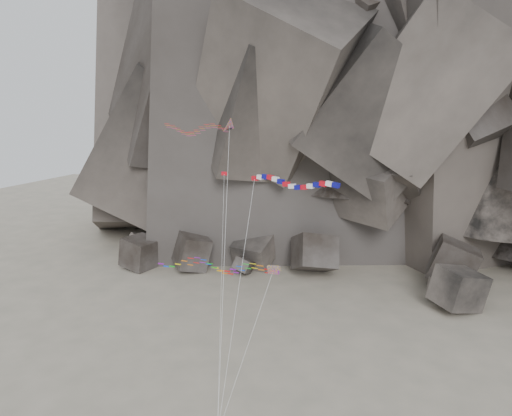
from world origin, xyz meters
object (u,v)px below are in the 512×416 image
(parafoil_kite, at_px, (210,265))
(pennant_kite, at_px, (223,216))
(delta_kite, at_px, (193,128))
(banner_kite, at_px, (292,184))

(parafoil_kite, bearing_deg, pennant_kite, 42.93)
(delta_kite, relative_size, banner_kite, 1.28)
(parafoil_kite, bearing_deg, banner_kite, 30.44)
(parafoil_kite, distance_m, pennant_kite, 5.32)
(delta_kite, distance_m, parafoil_kite, 16.07)
(delta_kite, xyz_separation_m, banner_kite, (12.89, -3.75, -5.15))
(banner_kite, relative_size, parafoil_kite, 1.44)
(banner_kite, xyz_separation_m, pennant_kite, (-6.79, -2.16, -3.49))
(banner_kite, bearing_deg, pennant_kite, -142.73)
(delta_kite, relative_size, parafoil_kite, 1.84)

